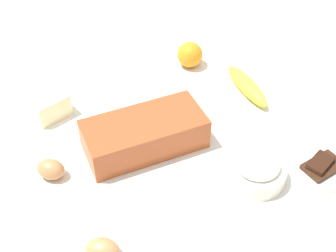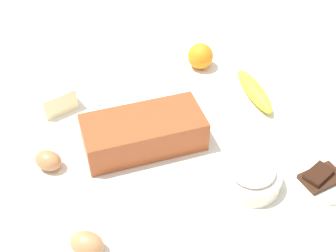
{
  "view_description": "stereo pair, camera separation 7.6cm",
  "coord_description": "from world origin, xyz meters",
  "px_view_note": "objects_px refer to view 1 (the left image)",
  "views": [
    {
      "loc": [
        0.42,
        0.64,
        0.75
      ],
      "look_at": [
        0.0,
        0.0,
        0.04
      ],
      "focal_mm": 47.05,
      "sensor_mm": 36.0,
      "label": 1
    },
    {
      "loc": [
        0.35,
        0.68,
        0.75
      ],
      "look_at": [
        0.0,
        0.0,
        0.04
      ],
      "focal_mm": 47.05,
      "sensor_mm": 36.0,
      "label": 2
    }
  ],
  "objects_px": {
    "orange_fruit": "(190,55)",
    "egg_beside_bowl": "(51,169)",
    "chocolate_plate": "(322,168)",
    "butter_block": "(50,107)",
    "flour_bowl": "(256,169)",
    "egg_near_butter": "(103,250)",
    "loaf_pan": "(145,133)",
    "banana": "(247,86)"
  },
  "relations": [
    {
      "from": "orange_fruit",
      "to": "egg_beside_bowl",
      "type": "distance_m",
      "value": 0.54
    },
    {
      "from": "chocolate_plate",
      "to": "butter_block",
      "type": "bearing_deg",
      "value": -49.19
    },
    {
      "from": "butter_block",
      "to": "egg_beside_bowl",
      "type": "height_order",
      "value": "butter_block"
    },
    {
      "from": "flour_bowl",
      "to": "egg_beside_bowl",
      "type": "xyz_separation_m",
      "value": [
        0.38,
        -0.25,
        -0.01
      ]
    },
    {
      "from": "egg_near_butter",
      "to": "loaf_pan",
      "type": "bearing_deg",
      "value": -135.65
    },
    {
      "from": "egg_near_butter",
      "to": "chocolate_plate",
      "type": "xyz_separation_m",
      "value": [
        -0.51,
        0.07,
        -0.01
      ]
    },
    {
      "from": "banana",
      "to": "orange_fruit",
      "type": "distance_m",
      "value": 0.2
    },
    {
      "from": "banana",
      "to": "orange_fruit",
      "type": "bearing_deg",
      "value": -72.43
    },
    {
      "from": "loaf_pan",
      "to": "egg_near_butter",
      "type": "xyz_separation_m",
      "value": [
        0.22,
        0.21,
        -0.02
      ]
    },
    {
      "from": "egg_beside_bowl",
      "to": "chocolate_plate",
      "type": "distance_m",
      "value": 0.6
    },
    {
      "from": "orange_fruit",
      "to": "egg_beside_bowl",
      "type": "bearing_deg",
      "value": 20.32
    },
    {
      "from": "banana",
      "to": "orange_fruit",
      "type": "relative_size",
      "value": 2.56
    },
    {
      "from": "flour_bowl",
      "to": "egg_near_butter",
      "type": "bearing_deg",
      "value": -0.95
    },
    {
      "from": "flour_bowl",
      "to": "butter_block",
      "type": "xyz_separation_m",
      "value": [
        0.3,
        -0.44,
        -0.0
      ]
    },
    {
      "from": "orange_fruit",
      "to": "banana",
      "type": "bearing_deg",
      "value": 107.57
    },
    {
      "from": "loaf_pan",
      "to": "egg_beside_bowl",
      "type": "distance_m",
      "value": 0.22
    },
    {
      "from": "loaf_pan",
      "to": "banana",
      "type": "distance_m",
      "value": 0.34
    },
    {
      "from": "chocolate_plate",
      "to": "loaf_pan",
      "type": "bearing_deg",
      "value": -43.94
    },
    {
      "from": "loaf_pan",
      "to": "banana",
      "type": "relative_size",
      "value": 1.56
    },
    {
      "from": "loaf_pan",
      "to": "egg_beside_bowl",
      "type": "bearing_deg",
      "value": 1.36
    },
    {
      "from": "banana",
      "to": "loaf_pan",
      "type": "bearing_deg",
      "value": 5.14
    },
    {
      "from": "banana",
      "to": "egg_beside_bowl",
      "type": "height_order",
      "value": "egg_beside_bowl"
    },
    {
      "from": "egg_beside_bowl",
      "to": "banana",
      "type": "bearing_deg",
      "value": 179.97
    },
    {
      "from": "egg_near_butter",
      "to": "egg_beside_bowl",
      "type": "xyz_separation_m",
      "value": [
        0.01,
        -0.24,
        -0.0
      ]
    },
    {
      "from": "butter_block",
      "to": "loaf_pan",
      "type": "bearing_deg",
      "value": 122.81
    },
    {
      "from": "loaf_pan",
      "to": "egg_beside_bowl",
      "type": "xyz_separation_m",
      "value": [
        0.22,
        -0.03,
        -0.02
      ]
    },
    {
      "from": "flour_bowl",
      "to": "orange_fruit",
      "type": "distance_m",
      "value": 0.45
    },
    {
      "from": "butter_block",
      "to": "egg_near_butter",
      "type": "height_order",
      "value": "butter_block"
    },
    {
      "from": "loaf_pan",
      "to": "egg_near_butter",
      "type": "relative_size",
      "value": 4.44
    },
    {
      "from": "flour_bowl",
      "to": "egg_near_butter",
      "type": "height_order",
      "value": "flour_bowl"
    },
    {
      "from": "orange_fruit",
      "to": "egg_near_butter",
      "type": "height_order",
      "value": "orange_fruit"
    },
    {
      "from": "loaf_pan",
      "to": "flour_bowl",
      "type": "relative_size",
      "value": 2.27
    },
    {
      "from": "orange_fruit",
      "to": "egg_beside_bowl",
      "type": "relative_size",
      "value": 1.16
    },
    {
      "from": "butter_block",
      "to": "flour_bowl",
      "type": "bearing_deg",
      "value": 123.99
    },
    {
      "from": "banana",
      "to": "egg_beside_bowl",
      "type": "distance_m",
      "value": 0.56
    },
    {
      "from": "flour_bowl",
      "to": "banana",
      "type": "xyz_separation_m",
      "value": [
        -0.19,
        -0.25,
        -0.01
      ]
    },
    {
      "from": "flour_bowl",
      "to": "orange_fruit",
      "type": "bearing_deg",
      "value": -106.26
    },
    {
      "from": "egg_near_butter",
      "to": "egg_beside_bowl",
      "type": "relative_size",
      "value": 1.05
    },
    {
      "from": "banana",
      "to": "chocolate_plate",
      "type": "bearing_deg",
      "value": 81.72
    },
    {
      "from": "loaf_pan",
      "to": "egg_near_butter",
      "type": "distance_m",
      "value": 0.3
    },
    {
      "from": "egg_beside_bowl",
      "to": "flour_bowl",
      "type": "bearing_deg",
      "value": 146.47
    },
    {
      "from": "egg_near_butter",
      "to": "banana",
      "type": "bearing_deg",
      "value": -156.45
    }
  ]
}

